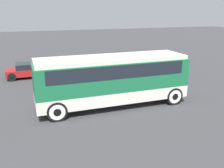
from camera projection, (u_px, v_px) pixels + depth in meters
name	position (u px, v px, depth m)	size (l,w,h in m)	color
ground_plane	(112.00, 105.00, 15.59)	(120.00, 120.00, 0.00)	#38383A
tour_bus	(113.00, 76.00, 15.09)	(9.18, 2.67, 3.07)	silver
parked_car_near	(31.00, 70.00, 21.85)	(4.22, 1.83, 1.28)	maroon
parked_car_mid	(140.00, 71.00, 21.28)	(4.68, 1.92, 1.45)	#BCBCC1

